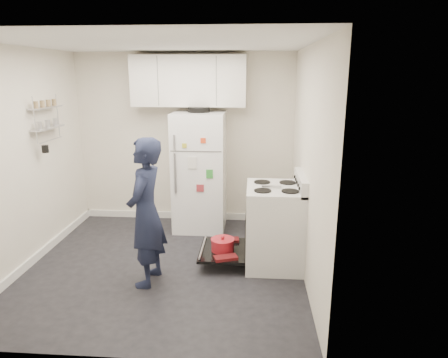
# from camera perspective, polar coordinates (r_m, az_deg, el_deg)

# --- Properties ---
(room) EXTENTS (3.21, 3.21, 2.51)m
(room) POSITION_cam_1_polar(r_m,az_deg,el_deg) (4.51, -9.20, 1.93)
(room) COLOR black
(room) RESTS_ON ground
(electric_range) EXTENTS (0.66, 0.76, 1.10)m
(electric_range) POSITION_cam_1_polar(r_m,az_deg,el_deg) (4.74, 7.04, -6.75)
(electric_range) COLOR silver
(electric_range) RESTS_ON ground
(open_oven_door) EXTENTS (0.55, 0.73, 0.22)m
(open_oven_door) POSITION_cam_1_polar(r_m,az_deg,el_deg) (4.84, -0.14, -9.79)
(open_oven_door) COLOR black
(open_oven_door) RESTS_ON ground
(refrigerator) EXTENTS (0.72, 0.74, 1.75)m
(refrigerator) POSITION_cam_1_polar(r_m,az_deg,el_deg) (5.71, -3.49, 1.13)
(refrigerator) COLOR white
(refrigerator) RESTS_ON ground
(upper_cabinets) EXTENTS (1.60, 0.33, 0.70)m
(upper_cabinets) POSITION_cam_1_polar(r_m,az_deg,el_deg) (5.75, -5.04, 13.79)
(upper_cabinets) COLOR silver
(upper_cabinets) RESTS_ON room
(wall_shelf_rack) EXTENTS (0.14, 0.60, 0.61)m
(wall_shelf_rack) POSITION_cam_1_polar(r_m,az_deg,el_deg) (5.39, -24.01, 7.99)
(wall_shelf_rack) COLOR #B2B2B7
(wall_shelf_rack) RESTS_ON room
(person) EXTENTS (0.43, 0.61, 1.59)m
(person) POSITION_cam_1_polar(r_m,az_deg,el_deg) (4.26, -11.09, -4.75)
(person) COLOR #181D36
(person) RESTS_ON ground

